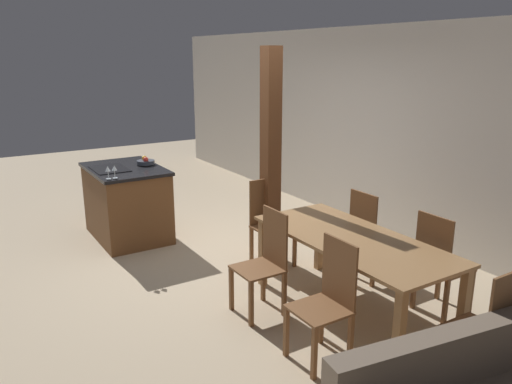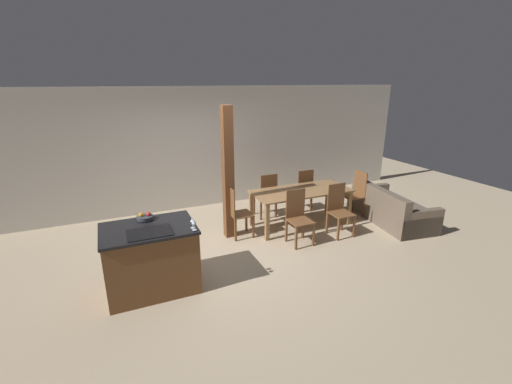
% 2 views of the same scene
% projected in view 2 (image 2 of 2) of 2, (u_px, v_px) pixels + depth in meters
% --- Properties ---
extents(ground_plane, '(16.00, 16.00, 0.00)m').
position_uv_depth(ground_plane, '(229.00, 252.00, 5.89)').
color(ground_plane, tan).
extents(wall_back, '(11.20, 0.08, 2.70)m').
position_uv_depth(wall_back, '(190.00, 149.00, 7.61)').
color(wall_back, silver).
rests_on(wall_back, ground_plane).
extents(kitchen_island, '(1.23, 0.86, 0.95)m').
position_uv_depth(kitchen_island, '(151.00, 258.00, 4.73)').
color(kitchen_island, brown).
rests_on(kitchen_island, ground_plane).
extents(fruit_bowl, '(0.23, 0.23, 0.10)m').
position_uv_depth(fruit_bowl, '(145.00, 217.00, 4.82)').
color(fruit_bowl, '#383D47').
rests_on(fruit_bowl, kitchen_island).
extents(wine_glass_near, '(0.06, 0.06, 0.15)m').
position_uv_depth(wine_glass_near, '(194.00, 222.00, 4.44)').
color(wine_glass_near, silver).
rests_on(wine_glass_near, kitchen_island).
extents(wine_glass_middle, '(0.06, 0.06, 0.15)m').
position_uv_depth(wine_glass_middle, '(192.00, 220.00, 4.51)').
color(wine_glass_middle, silver).
rests_on(wine_glass_middle, kitchen_island).
extents(dining_table, '(1.97, 0.87, 0.74)m').
position_uv_depth(dining_table, '(301.00, 195.00, 6.80)').
color(dining_table, olive).
rests_on(dining_table, ground_plane).
extents(dining_chair_near_left, '(0.40, 0.40, 0.97)m').
position_uv_depth(dining_chair_near_left, '(298.00, 216.00, 6.11)').
color(dining_chair_near_left, brown).
rests_on(dining_chair_near_left, ground_plane).
extents(dining_chair_near_right, '(0.40, 0.40, 0.97)m').
position_uv_depth(dining_chair_near_right, '(339.00, 209.00, 6.45)').
color(dining_chair_near_right, brown).
rests_on(dining_chair_near_right, ground_plane).
extents(dining_chair_far_left, '(0.40, 0.40, 0.97)m').
position_uv_depth(dining_chair_far_left, '(267.00, 195.00, 7.25)').
color(dining_chair_far_left, brown).
rests_on(dining_chair_far_left, ground_plane).
extents(dining_chair_far_right, '(0.40, 0.40, 0.97)m').
position_uv_depth(dining_chair_far_right, '(303.00, 190.00, 7.59)').
color(dining_chair_far_right, brown).
rests_on(dining_chair_far_right, ground_plane).
extents(dining_chair_head_end, '(0.40, 0.40, 0.97)m').
position_uv_depth(dining_chair_head_end, '(237.00, 212.00, 6.32)').
color(dining_chair_head_end, brown).
rests_on(dining_chair_head_end, ground_plane).
extents(dining_chair_foot_end, '(0.40, 0.40, 0.97)m').
position_uv_depth(dining_chair_foot_end, '(355.00, 193.00, 7.37)').
color(dining_chair_foot_end, brown).
rests_on(dining_chair_foot_end, ground_plane).
extents(couch, '(1.14, 1.91, 0.75)m').
position_uv_depth(couch, '(391.00, 210.00, 7.11)').
color(couch, brown).
rests_on(couch, ground_plane).
extents(timber_post, '(0.18, 0.18, 2.42)m').
position_uv_depth(timber_post, '(228.00, 174.00, 6.14)').
color(timber_post, brown).
rests_on(timber_post, ground_plane).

